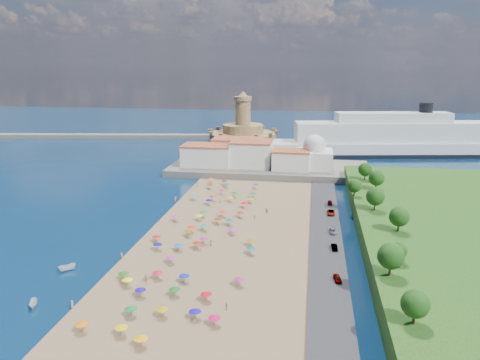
# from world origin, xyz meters

# --- Properties ---
(ground) EXTENTS (700.00, 700.00, 0.00)m
(ground) POSITION_xyz_m (0.00, 0.00, 0.00)
(ground) COLOR #071938
(ground) RESTS_ON ground
(terrace) EXTENTS (90.00, 36.00, 3.00)m
(terrace) POSITION_xyz_m (10.00, 73.00, 1.50)
(terrace) COLOR #59544C
(terrace) RESTS_ON ground
(jetty) EXTENTS (18.00, 70.00, 2.40)m
(jetty) POSITION_xyz_m (-12.00, 108.00, 1.20)
(jetty) COLOR #59544C
(jetty) RESTS_ON ground
(breakwater) EXTENTS (199.03, 34.77, 2.60)m
(breakwater) POSITION_xyz_m (-110.00, 153.00, 1.30)
(breakwater) COLOR #59544C
(breakwater) RESTS_ON ground
(waterfront_buildings) EXTENTS (57.00, 29.00, 11.00)m
(waterfront_buildings) POSITION_xyz_m (-3.05, 73.64, 7.88)
(waterfront_buildings) COLOR silver
(waterfront_buildings) RESTS_ON terrace
(domed_building) EXTENTS (16.00, 16.00, 15.00)m
(domed_building) POSITION_xyz_m (30.00, 71.00, 8.97)
(domed_building) COLOR silver
(domed_building) RESTS_ON terrace
(fortress) EXTENTS (40.00, 40.00, 32.40)m
(fortress) POSITION_xyz_m (-12.00, 138.00, 6.68)
(fortress) COLOR #A58052
(fortress) RESTS_ON ground
(cruise_ship) EXTENTS (130.74, 40.93, 28.24)m
(cruise_ship) POSITION_xyz_m (70.76, 122.01, 8.36)
(cruise_ship) COLOR black
(cruise_ship) RESTS_ON ground
(beach_parasols) EXTENTS (29.59, 117.10, 2.20)m
(beach_parasols) POSITION_xyz_m (-1.14, -10.98, 2.15)
(beach_parasols) COLOR gray
(beach_parasols) RESTS_ON beach
(beachgoers) EXTENTS (35.32, 97.57, 1.87)m
(beachgoers) POSITION_xyz_m (-2.51, -2.48, 1.15)
(beachgoers) COLOR tan
(beachgoers) RESTS_ON beach
(moored_boats) EXTENTS (5.29, 21.22, 1.63)m
(moored_boats) POSITION_xyz_m (-27.48, -45.90, 0.78)
(moored_boats) COLOR white
(moored_boats) RESTS_ON ground
(parked_cars) EXTENTS (2.39, 63.45, 1.40)m
(parked_cars) POSITION_xyz_m (36.00, -0.82, 1.37)
(parked_cars) COLOR gray
(parked_cars) RESTS_ON promenade
(hillside_trees) EXTENTS (13.73, 105.81, 7.06)m
(hillside_trees) POSITION_xyz_m (48.47, -5.81, 9.99)
(hillside_trees) COLOR #382314
(hillside_trees) RESTS_ON hillside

